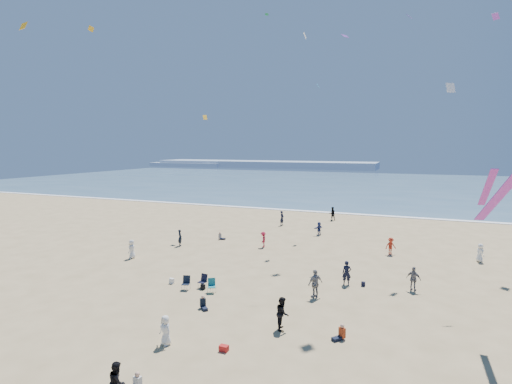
% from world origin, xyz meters
% --- Properties ---
extents(ground, '(220.00, 220.00, 0.00)m').
position_xyz_m(ground, '(0.00, 0.00, 0.00)').
color(ground, tan).
rests_on(ground, ground).
extents(ocean, '(220.00, 100.00, 0.06)m').
position_xyz_m(ocean, '(0.00, 95.00, 0.03)').
color(ocean, '#476B84').
rests_on(ocean, ground).
extents(surf_line, '(220.00, 1.20, 0.08)m').
position_xyz_m(surf_line, '(0.00, 45.00, 0.04)').
color(surf_line, white).
rests_on(surf_line, ground).
extents(headland_far, '(110.00, 20.00, 3.20)m').
position_xyz_m(headland_far, '(-60.00, 170.00, 1.60)').
color(headland_far, '#7A8EA8').
rests_on(headland_far, ground).
extents(headland_near, '(40.00, 14.00, 2.00)m').
position_xyz_m(headland_near, '(-100.00, 165.00, 1.00)').
color(headland_near, '#7A8EA8').
rests_on(headland_near, ground).
extents(standing_flyers, '(31.04, 44.31, 1.94)m').
position_xyz_m(standing_flyers, '(4.21, 16.12, 0.87)').
color(standing_flyers, gray).
rests_on(standing_flyers, ground).
extents(seated_group, '(17.61, 26.77, 0.84)m').
position_xyz_m(seated_group, '(1.84, 5.29, 0.42)').
color(seated_group, silver).
rests_on(seated_group, ground).
extents(chair_cluster, '(2.78, 1.51, 1.00)m').
position_xyz_m(chair_cluster, '(-2.27, 7.79, 0.50)').
color(chair_cluster, black).
rests_on(chair_cluster, ground).
extents(white_tote, '(0.35, 0.20, 0.40)m').
position_xyz_m(white_tote, '(-4.96, 8.22, 0.20)').
color(white_tote, white).
rests_on(white_tote, ground).
extents(black_backpack, '(0.30, 0.22, 0.38)m').
position_xyz_m(black_backpack, '(-2.15, 8.00, 0.19)').
color(black_backpack, black).
rests_on(black_backpack, ground).
extents(cooler, '(0.45, 0.30, 0.30)m').
position_xyz_m(cooler, '(3.21, 0.73, 0.15)').
color(cooler, '#B21C19').
rests_on(cooler, ground).
extents(navy_bag, '(0.28, 0.18, 0.34)m').
position_xyz_m(navy_bag, '(8.50, 13.06, 0.17)').
color(navy_bag, black).
rests_on(navy_bag, ground).
extents(kites_aloft, '(41.99, 42.26, 28.35)m').
position_xyz_m(kites_aloft, '(10.22, 12.23, 15.16)').
color(kites_aloft, white).
rests_on(kites_aloft, ground).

